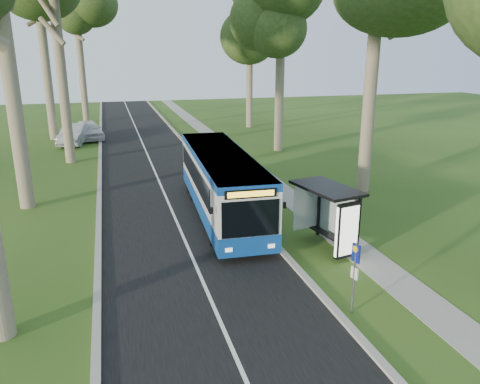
# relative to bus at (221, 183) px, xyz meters

# --- Properties ---
(ground) EXTENTS (120.00, 120.00, 0.00)m
(ground) POSITION_rel_bus_xyz_m (1.22, -4.21, -1.58)
(ground) COLOR #294A17
(ground) RESTS_ON ground
(road) EXTENTS (7.00, 100.00, 0.02)m
(road) POSITION_rel_bus_xyz_m (-2.28, 5.79, -1.57)
(road) COLOR black
(road) RESTS_ON ground
(kerb_east) EXTENTS (0.25, 100.00, 0.12)m
(kerb_east) POSITION_rel_bus_xyz_m (1.22, 5.79, -1.52)
(kerb_east) COLOR #9E9B93
(kerb_east) RESTS_ON ground
(kerb_west) EXTENTS (0.25, 100.00, 0.12)m
(kerb_west) POSITION_rel_bus_xyz_m (-5.78, 5.79, -1.52)
(kerb_west) COLOR #9E9B93
(kerb_west) RESTS_ON ground
(centre_line) EXTENTS (0.12, 100.00, 0.00)m
(centre_line) POSITION_rel_bus_xyz_m (-2.28, 5.79, -1.56)
(centre_line) COLOR white
(centre_line) RESTS_ON road
(footpath) EXTENTS (1.50, 100.00, 0.02)m
(footpath) POSITION_rel_bus_xyz_m (4.22, 5.79, -1.57)
(footpath) COLOR gray
(footpath) RESTS_ON ground
(bus) EXTENTS (3.00, 11.65, 3.06)m
(bus) POSITION_rel_bus_xyz_m (0.00, 0.00, 0.00)
(bus) COLOR silver
(bus) RESTS_ON ground
(bus_stop_sign) EXTENTS (0.12, 0.32, 2.29)m
(bus_stop_sign) POSITION_rel_bus_xyz_m (1.70, -9.79, -0.14)
(bus_stop_sign) COLOR gray
(bus_stop_sign) RESTS_ON ground
(bus_shelter) EXTENTS (2.19, 3.26, 2.57)m
(bus_shelter) POSITION_rel_bus_xyz_m (3.19, -5.45, 0.23)
(bus_shelter) COLOR black
(bus_shelter) RESTS_ON ground
(litter_bin) EXTENTS (0.51, 0.51, 0.89)m
(litter_bin) POSITION_rel_bus_xyz_m (2.15, 1.54, -1.13)
(litter_bin) COLOR black
(litter_bin) RESTS_ON ground
(car_white) EXTENTS (3.05, 5.30, 1.70)m
(car_white) POSITION_rel_bus_xyz_m (-6.74, 22.99, -0.74)
(car_white) COLOR silver
(car_white) RESTS_ON ground
(car_silver) EXTENTS (2.77, 5.31, 1.67)m
(car_silver) POSITION_rel_bus_xyz_m (-7.83, 20.80, -0.75)
(car_silver) COLOR #A0A2A8
(car_silver) RESTS_ON ground
(tree_west_e) EXTENTS (5.20, 5.20, 16.21)m
(tree_west_e) POSITION_rel_bus_xyz_m (-7.28, 33.79, 10.41)
(tree_west_e) COLOR #7A6B56
(tree_west_e) RESTS_ON ground
(tree_east_d) EXTENTS (5.20, 5.20, 13.85)m
(tree_east_d) POSITION_rel_bus_xyz_m (9.22, 25.79, 8.69)
(tree_east_d) COLOR #7A6B56
(tree_east_d) RESTS_ON ground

